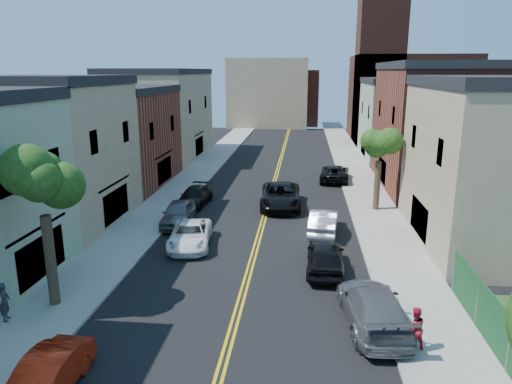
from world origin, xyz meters
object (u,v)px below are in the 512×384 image
(silver_car_right, at_px, (324,222))
(dark_car_right_far, at_px, (335,173))
(black_car_left, at_px, (195,196))
(black_suv_lane, at_px, (281,196))
(grey_car_right, at_px, (373,307))
(red_sedan, at_px, (45,378))
(black_car_right, at_px, (325,257))
(pedestrian_left, at_px, (5,302))
(pedestrian_right, at_px, (415,328))
(grey_car_left, at_px, (178,213))
(white_pickup, at_px, (190,235))

(silver_car_right, relative_size, dark_car_right_far, 0.86)
(black_car_left, distance_m, black_suv_lane, 6.49)
(black_car_left, bearing_deg, grey_car_right, -51.34)
(red_sedan, height_order, black_car_right, black_car_right)
(red_sedan, height_order, pedestrian_left, pedestrian_left)
(black_car_right, xyz_separation_m, pedestrian_right, (2.87, -6.81, 0.17))
(grey_car_left, xyz_separation_m, pedestrian_right, (12.20, -13.39, 0.18))
(grey_car_left, xyz_separation_m, silver_car_right, (9.45, -0.73, -0.02))
(dark_car_right_far, bearing_deg, white_pickup, 67.57)
(red_sedan, xyz_separation_m, silver_car_right, (9.13, 16.31, 0.10))
(white_pickup, distance_m, pedestrian_left, 10.65)
(red_sedan, distance_m, white_pickup, 13.34)
(grey_car_left, bearing_deg, grey_car_right, -50.15)
(black_suv_lane, bearing_deg, black_car_left, 178.71)
(black_car_right, height_order, dark_car_right_far, black_car_right)
(red_sedan, xyz_separation_m, black_car_left, (-0.32, 21.74, 0.01))
(white_pickup, bearing_deg, silver_car_right, 14.31)
(grey_car_right, xyz_separation_m, pedestrian_right, (1.20, -1.73, 0.15))
(silver_car_right, bearing_deg, grey_car_left, 1.52)
(red_sedan, distance_m, grey_car_right, 11.96)
(silver_car_right, xyz_separation_m, pedestrian_right, (2.75, -12.66, 0.19))
(white_pickup, height_order, silver_car_right, silver_car_right)
(black_car_left, bearing_deg, white_pickup, -73.90)
(red_sedan, relative_size, black_car_left, 0.86)
(grey_car_left, bearing_deg, pedestrian_right, -51.14)
(black_car_right, bearing_deg, black_car_left, -48.49)
(black_car_left, bearing_deg, grey_car_left, -85.25)
(silver_car_right, bearing_deg, pedestrian_left, 49.17)
(grey_car_left, bearing_deg, black_car_right, -38.67)
(pedestrian_left, bearing_deg, grey_car_right, -105.46)
(red_sedan, relative_size, grey_car_left, 0.88)
(black_suv_lane, bearing_deg, grey_car_right, -77.37)
(black_car_right, bearing_deg, dark_car_right_far, -92.75)
(grey_car_right, height_order, pedestrian_right, pedestrian_right)
(silver_car_right, height_order, black_suv_lane, black_suv_lane)
(white_pickup, distance_m, grey_car_right, 12.20)
(black_car_right, height_order, black_suv_lane, black_suv_lane)
(red_sedan, distance_m, black_suv_lane, 22.74)
(red_sedan, height_order, white_pickup, white_pickup)
(grey_car_right, bearing_deg, black_car_left, -61.48)
(dark_car_right_far, bearing_deg, grey_car_left, 56.99)
(black_car_left, xyz_separation_m, pedestrian_left, (-3.60, -17.70, 0.28))
(grey_car_left, bearing_deg, pedestrian_left, -108.95)
(black_suv_lane, relative_size, pedestrian_left, 3.85)
(pedestrian_left, bearing_deg, black_car_left, -32.19)
(grey_car_left, height_order, dark_car_right_far, grey_car_left)
(black_car_right, xyz_separation_m, black_suv_lane, (-2.85, 11.43, 0.08))
(dark_car_right_far, bearing_deg, pedestrian_right, 97.81)
(black_car_right, height_order, pedestrian_left, pedestrian_left)
(grey_car_right, bearing_deg, dark_car_right_far, -95.39)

